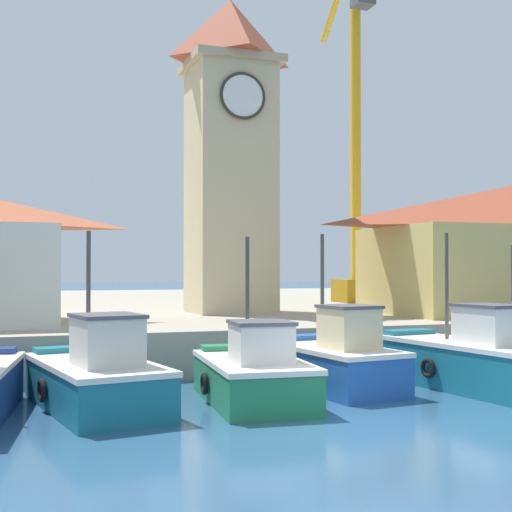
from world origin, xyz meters
TOP-DOWN VIEW (x-y plane):
  - ground_plane at (0.00, 0.00)m, footprint 300.00×300.00m
  - quay_wharf at (0.00, 26.78)m, footprint 120.00×40.00m
  - fishing_boat_mid_left at (-4.60, 3.37)m, footprint 2.92×5.09m
  - fishing_boat_center at (-1.10, 2.99)m, footprint 2.43×4.49m
  - fishing_boat_mid_right at (1.45, 4.03)m, footprint 2.47×4.45m
  - fishing_boat_right_inner at (4.72, 3.07)m, footprint 2.48×5.28m
  - clock_tower at (1.93, 14.75)m, footprint 3.59×3.59m
  - port_crane_far at (10.85, 21.31)m, footprint 2.22×8.18m

SIDE VIEW (x-z plane):
  - ground_plane at x=0.00m, z-range 0.00..0.00m
  - fishing_boat_center at x=-1.10m, z-range -1.27..2.59m
  - quay_wharf at x=0.00m, z-range 0.00..1.34m
  - fishing_boat_mid_left at x=-4.60m, z-range -1.27..2.69m
  - fishing_boat_mid_right at x=1.45m, z-range -1.27..2.74m
  - fishing_boat_right_inner at x=4.72m, z-range -1.26..2.79m
  - clock_tower at x=1.93m, z-range 0.91..15.14m
  - port_crane_far at x=10.85m, z-range -1.02..18.23m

